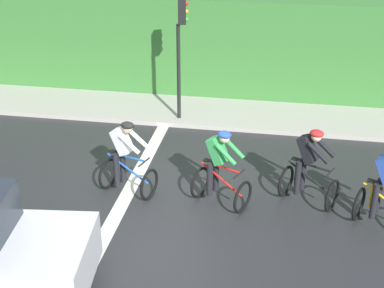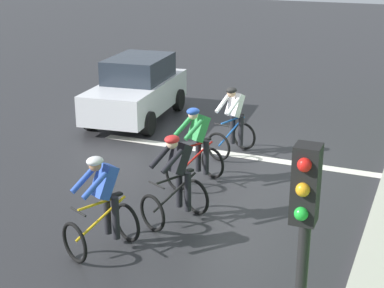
{
  "view_description": "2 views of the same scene",
  "coord_description": "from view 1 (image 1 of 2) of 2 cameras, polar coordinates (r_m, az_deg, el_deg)",
  "views": [
    {
      "loc": [
        9.68,
        2.41,
        6.07
      ],
      "look_at": [
        -0.7,
        0.62,
        0.9
      ],
      "focal_mm": 51.11,
      "sensor_mm": 36.0,
      "label": 1
    },
    {
      "loc": [
        -4.23,
        11.66,
        4.77
      ],
      "look_at": [
        0.38,
        1.01,
        0.74
      ],
      "focal_mm": 54.07,
      "sensor_mm": 36.0,
      "label": 2
    }
  ],
  "objects": [
    {
      "name": "cyclist_fourth",
      "position": [
        11.39,
        -6.94,
        -1.61
      ],
      "size": [
        0.96,
        1.23,
        1.66
      ],
      "color": "black",
      "rests_on": "ground"
    },
    {
      "name": "traffic_light_near_crossing",
      "position": [
        14.29,
        -1.19,
        10.54
      ],
      "size": [
        0.23,
        0.31,
        3.34
      ],
      "color": "black",
      "rests_on": "ground"
    },
    {
      "name": "sidewalk_kerb",
      "position": [
        15.69,
        7.56,
        3.41
      ],
      "size": [
        2.8,
        21.45,
        0.12
      ],
      "primitive_type": "cube",
      "color": "#ADA89E",
      "rests_on": "ground"
    },
    {
      "name": "road_marking_stop_line",
      "position": [
        11.82,
        -6.62,
        -4.91
      ],
      "size": [
        7.0,
        0.3,
        0.01
      ],
      "primitive_type": "cube",
      "color": "silver",
      "rests_on": "ground"
    },
    {
      "name": "cyclist_mid",
      "position": [
        10.95,
        2.92,
        -2.67
      ],
      "size": [
        1.07,
        1.27,
        1.66
      ],
      "color": "black",
      "rests_on": "ground"
    },
    {
      "name": "hedge_wall",
      "position": [
        16.35,
        8.08,
        9.62
      ],
      "size": [
        1.1,
        21.45,
        2.97
      ],
      "primitive_type": "cube",
      "color": "#387533",
      "rests_on": "ground"
    },
    {
      "name": "stone_wall_low",
      "position": [
        16.45,
        7.76,
        5.27
      ],
      "size": [
        0.44,
        21.45,
        0.53
      ],
      "primitive_type": "cube",
      "color": "gray",
      "rests_on": "ground"
    },
    {
      "name": "cyclist_second",
      "position": [
        11.23,
        12.09,
        -2.47
      ],
      "size": [
        1.08,
        1.27,
        1.66
      ],
      "color": "black",
      "rests_on": "ground"
    },
    {
      "name": "ground_plane",
      "position": [
        11.67,
        -3.6,
        -5.22
      ],
      "size": [
        80.0,
        80.0,
        0.0
      ],
      "primitive_type": "plane",
      "color": "#28282B"
    }
  ]
}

